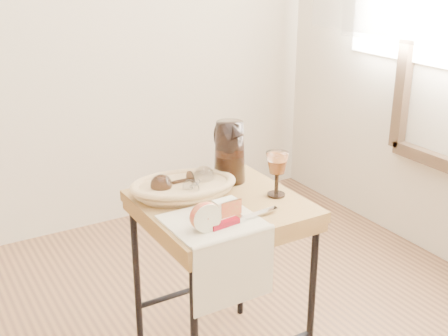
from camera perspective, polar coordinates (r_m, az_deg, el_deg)
side_table at (r=2.03m, az=-0.29°, el=-11.46°), size 0.50×0.50×0.63m
tea_towel at (r=1.73m, az=-1.10°, el=-5.28°), size 0.27×0.24×0.01m
bread_basket at (r=1.91m, az=-3.99°, el=-2.05°), size 0.35×0.27×0.05m
goblet_lying_a at (r=1.90m, az=-4.93°, el=-1.42°), size 0.12×0.07×0.07m
goblet_lying_b at (r=1.90m, az=-2.53°, el=-1.31°), size 0.14×0.13×0.07m
pitcher at (r=2.00m, az=0.55°, el=1.60°), size 0.19×0.25×0.25m
wine_goblet at (r=1.89m, az=5.21°, el=-0.60°), size 0.08×0.08×0.15m
apple_half at (r=1.66m, az=-1.93°, el=-4.71°), size 0.10×0.05×0.09m
apple_wedge at (r=1.76m, az=0.12°, el=-3.86°), size 0.07×0.04×0.05m
table_knife at (r=1.73m, az=1.82°, el=-4.87°), size 0.24×0.05×0.02m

